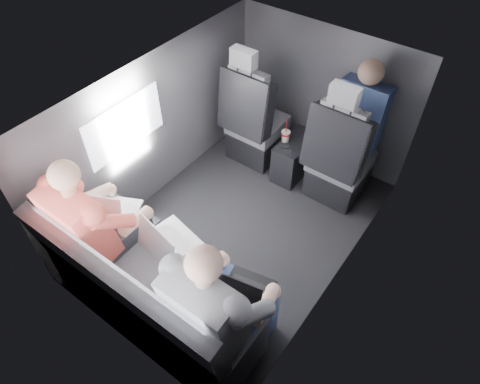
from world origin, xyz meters
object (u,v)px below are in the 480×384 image
Objects in this scene: passenger_rear_left at (99,223)px; passenger_front_right at (360,116)px; front_seat_right at (338,163)px; rear_bench at (149,297)px; passenger_rear_right at (220,305)px; laptop_silver at (168,241)px; laptop_black at (245,289)px; laptop_white at (113,209)px; center_console at (294,157)px; front_seat_left at (254,126)px; soda_cup at (286,136)px.

passenger_rear_left is 2.28m from passenger_front_right.
front_seat_right is 0.79× the size of rear_bench.
rear_bench is 0.67m from passenger_rear_right.
laptop_black is (0.63, 0.01, -0.01)m from laptop_silver.
laptop_white is at bearing 155.27° from rear_bench.
front_seat_right is 1.50× the size of passenger_front_right.
rear_bench is at bearing -90.00° from center_console.
front_seat_left is 1.01m from passenger_front_right.
front_seat_left is at bearing 123.26° from laptop_black.
front_seat_right is 0.44m from passenger_front_right.
passenger_rear_right is at bearing -72.93° from center_console.
passenger_rear_left reaches higher than front_seat_left.
rear_bench is 0.61m from passenger_rear_left.
laptop_silver is 0.49× the size of passenger_front_right.
laptop_white is 0.30× the size of passenger_rear_right.
rear_bench is at bearing -170.59° from passenger_rear_right.
passenger_rear_left reaches higher than rear_bench.
soda_cup is (-0.53, -0.03, 0.06)m from front_seat_right.
laptop_white is at bearing -105.76° from soda_cup.
laptop_black reaches higher than center_console.
rear_bench is 1.24× the size of passenger_rear_left.
rear_bench reaches higher than laptop_white.
soda_cup is 0.64× the size of laptop_white.
front_seat_right is 0.98× the size of passenger_rear_left.
laptop_black is 0.40× the size of passenger_front_right.
front_seat_left is 2.64× the size of center_console.
passenger_rear_right reaches higher than laptop_silver.
passenger_rear_left is at bearing -103.17° from soda_cup.
laptop_black reaches higher than soda_cup.
center_console is 0.37× the size of passenger_rear_right.
soda_cup is at bearing 76.83° from passenger_rear_left.
laptop_white is (-0.54, -1.69, 0.43)m from center_console.
soda_cup is 0.19× the size of passenger_rear_right.
passenger_front_right reaches higher than rear_bench.
center_console is 0.37× the size of passenger_rear_left.
front_seat_right reaches higher than center_console.
center_console is 0.75m from passenger_front_right.
front_seat_right is 0.54m from soda_cup.
soda_cup is 0.30× the size of passenger_front_right.
passenger_rear_left is at bearing 169.27° from rear_bench.
laptop_white is 1.12m from passenger_rear_right.
laptop_silver reaches higher than laptop_black.
front_seat_left is 0.90m from front_seat_right.
laptop_silver is 0.32× the size of passenger_rear_left.
laptop_silver is 1.96m from passenger_front_right.
passenger_rear_left reaches higher than laptop_silver.
front_seat_left is at bearing 103.31° from rear_bench.
center_console is 1.97m from passenger_rear_left.
laptop_black is (0.16, -1.62, 0.23)m from front_seat_right.
laptop_black is 1.13m from passenger_rear_left.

